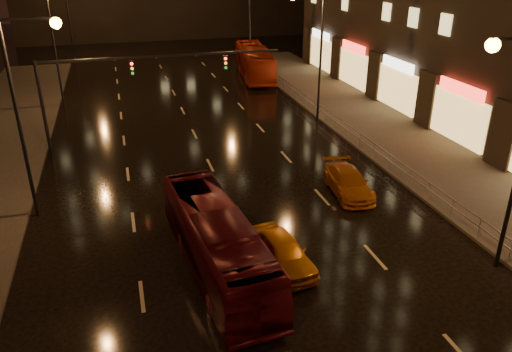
% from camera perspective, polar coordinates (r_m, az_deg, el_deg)
% --- Properties ---
extents(ground, '(140.00, 140.00, 0.00)m').
position_cam_1_polar(ground, '(34.84, -6.52, 3.73)').
color(ground, black).
rests_on(ground, ground).
extents(sidewalk_right, '(7.00, 70.00, 0.15)m').
position_cam_1_polar(sidewalk_right, '(35.09, 17.27, 3.04)').
color(sidewalk_right, '#38332D').
rests_on(sidewalk_right, ground).
extents(traffic_signal, '(15.31, 0.32, 6.20)m').
position_cam_1_polar(traffic_signal, '(33.11, -15.72, 10.46)').
color(traffic_signal, black).
rests_on(traffic_signal, ground).
extents(railing_right, '(0.05, 56.00, 1.00)m').
position_cam_1_polar(railing_right, '(35.69, 10.40, 5.52)').
color(railing_right, '#99999E').
rests_on(railing_right, sidewalk_right).
extents(bus_red, '(3.25, 10.08, 2.76)m').
position_cam_1_polar(bus_red, '(20.53, -4.50, -7.52)').
color(bus_red, '#4C0A13').
rests_on(bus_red, ground).
extents(bus_curb, '(4.10, 11.72, 3.20)m').
position_cam_1_polar(bus_curb, '(53.24, -0.19, 12.91)').
color(bus_curb, '#AC2A11').
rests_on(bus_curb, ground).
extents(taxi_near, '(2.19, 4.33, 1.41)m').
position_cam_1_polar(taxi_near, '(21.13, 3.05, -8.62)').
color(taxi_near, orange).
rests_on(taxi_near, ground).
extents(taxi_far, '(2.33, 4.74, 1.32)m').
position_cam_1_polar(taxi_far, '(27.69, 10.51, -0.68)').
color(taxi_far, '#BD6111').
rests_on(taxi_far, ground).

